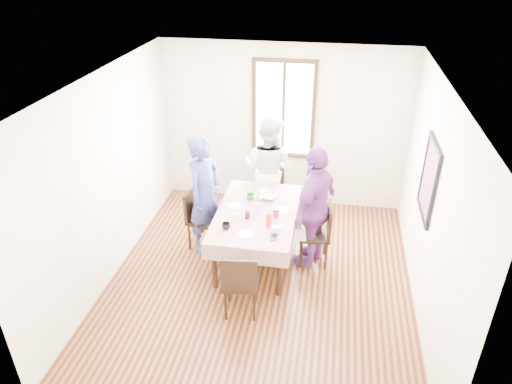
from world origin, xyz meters
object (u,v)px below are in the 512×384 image
chair_left (204,219)px  chair_far (268,193)px  chair_near (241,281)px  chair_right (314,234)px  person_right (315,207)px  person_left (204,194)px  person_far (269,170)px  dining_table (257,235)px

chair_left → chair_far: same height
chair_left → chair_near: size_ratio=1.00×
chair_right → person_right: person_right is taller
person_left → chair_right: bearing=-73.9°
person_left → person_right: 1.57m
person_left → chair_left: bearing=109.8°
chair_right → person_far: bearing=32.8°
chair_near → chair_right: bearing=48.6°
chair_near → person_right: person_right is taller
chair_far → person_far: person_far is taller
chair_far → chair_right: bearing=133.2°
person_far → chair_left: bearing=68.4°
chair_left → chair_far: bearing=148.8°
chair_left → person_far: (0.81, 0.94, 0.42)m
person_left → person_far: person_left is taller
chair_left → person_far: size_ratio=0.52×
chair_left → chair_near: same height
chair_right → chair_far: (-0.81, 1.06, 0.00)m
chair_right → chair_far: size_ratio=1.00×
chair_far → person_left: bearing=57.0°
chair_right → person_left: bearing=81.5°
dining_table → person_far: (0.00, 1.10, 0.50)m
person_far → dining_table: bearing=108.9°
chair_near → person_right: 1.47m
chair_far → person_right: 1.39m
dining_table → chair_right: chair_right is taller
chair_right → person_left: (-1.59, 0.10, 0.42)m
chair_left → person_right: (1.59, -0.10, 0.43)m
dining_table → chair_far: size_ratio=1.78×
chair_left → person_left: (0.02, -0.00, 0.42)m
dining_table → chair_left: (-0.81, 0.15, 0.08)m
chair_far → dining_table: bearing=96.1°
chair_left → chair_right: 1.61m
chair_left → person_far: bearing=148.2°
chair_left → person_right: size_ratio=0.51×
chair_right → chair_near: (-0.81, -1.17, 0.00)m
chair_right → chair_far: bearing=32.3°
dining_table → chair_far: (0.00, 1.12, 0.08)m
dining_table → person_left: size_ratio=0.93×
chair_near → dining_table: bearing=83.2°
dining_table → chair_near: 1.12m
chair_right → person_left: 1.65m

